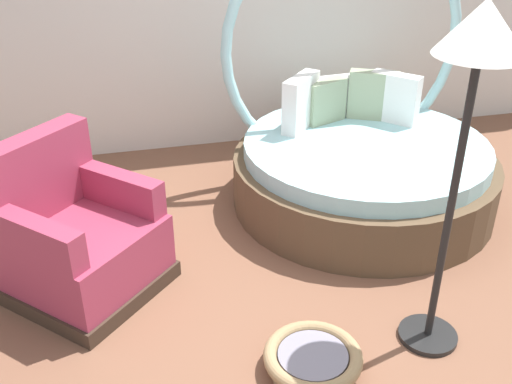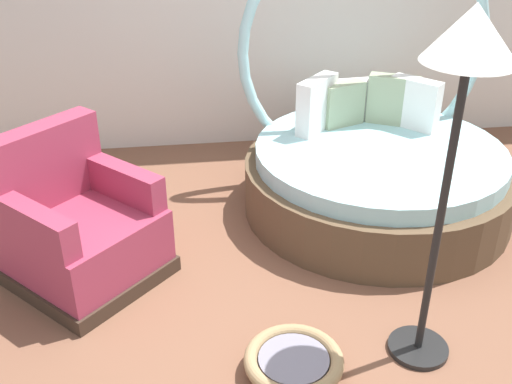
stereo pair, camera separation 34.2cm
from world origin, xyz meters
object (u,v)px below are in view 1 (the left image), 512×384
red_armchair (76,240)px  round_daybed (360,154)px  floor_lamp (476,66)px  pet_basket (313,360)px

red_armchair → round_daybed: bearing=17.2°
floor_lamp → pet_basket: bearing=-173.3°
red_armchair → pet_basket: size_ratio=2.21×
pet_basket → round_daybed: bearing=61.0°
round_daybed → floor_lamp: round_daybed is taller
red_armchair → pet_basket: 1.55m
red_armchair → floor_lamp: 2.39m
floor_lamp → red_armchair: bearing=153.1°
round_daybed → floor_lamp: bearing=-98.0°
red_armchair → pet_basket: red_armchair is taller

